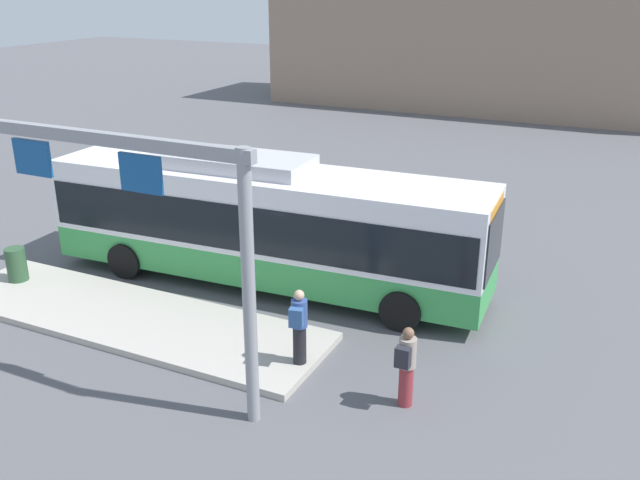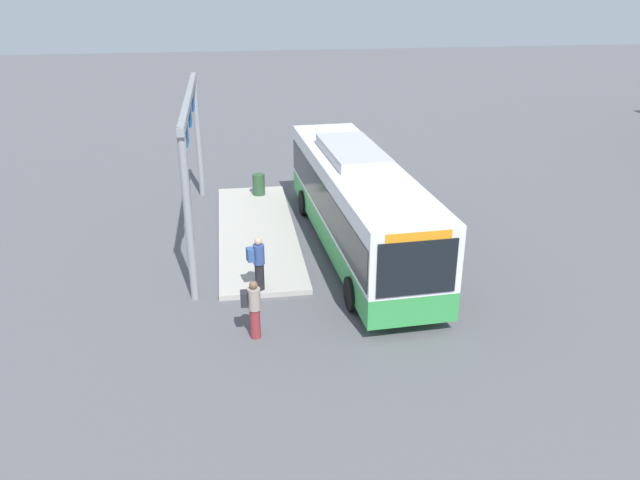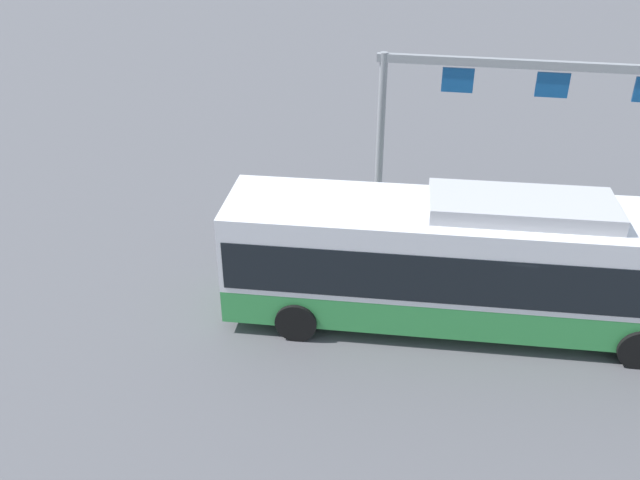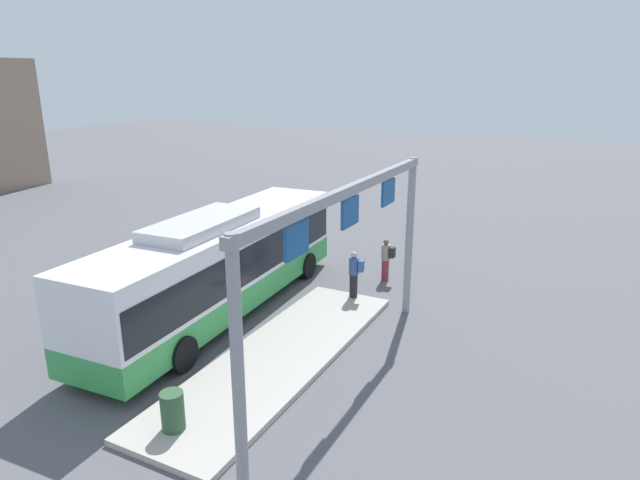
{
  "view_description": "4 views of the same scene",
  "coord_description": "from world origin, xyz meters",
  "px_view_note": "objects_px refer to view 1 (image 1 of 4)",
  "views": [
    {
      "loc": [
        8.69,
        -14.75,
        7.78
      ],
      "look_at": [
        1.65,
        -0.11,
        1.53
      ],
      "focal_mm": 38.72,
      "sensor_mm": 36.0,
      "label": 1
    },
    {
      "loc": [
        19.7,
        -4.24,
        8.98
      ],
      "look_at": [
        3.08,
        -1.76,
        1.76
      ],
      "focal_mm": 35.26,
      "sensor_mm": 36.0,
      "label": 2
    },
    {
      "loc": [
        1.11,
        14.16,
        10.12
      ],
      "look_at": [
        3.81,
        -0.49,
        1.67
      ],
      "focal_mm": 38.14,
      "sensor_mm": 36.0,
      "label": 3
    },
    {
      "loc": [
        -13.71,
        -10.71,
        7.69
      ],
      "look_at": [
        4.16,
        -1.54,
        1.62
      ],
      "focal_mm": 30.89,
      "sensor_mm": 36.0,
      "label": 4
    }
  ],
  "objects_px": {
    "bus_main": "(265,219)",
    "trash_bin": "(17,264)",
    "person_boarding": "(406,365)",
    "person_waiting_near": "(299,325)"
  },
  "relations": [
    {
      "from": "bus_main",
      "to": "trash_bin",
      "type": "xyz_separation_m",
      "value": [
        -5.88,
        -3.06,
        -1.2
      ]
    },
    {
      "from": "person_boarding",
      "to": "trash_bin",
      "type": "relative_size",
      "value": 1.86
    },
    {
      "from": "bus_main",
      "to": "person_boarding",
      "type": "distance_m",
      "value": 6.58
    },
    {
      "from": "bus_main",
      "to": "trash_bin",
      "type": "height_order",
      "value": "bus_main"
    },
    {
      "from": "person_boarding",
      "to": "person_waiting_near",
      "type": "height_order",
      "value": "person_waiting_near"
    },
    {
      "from": "person_waiting_near",
      "to": "trash_bin",
      "type": "height_order",
      "value": "person_waiting_near"
    },
    {
      "from": "bus_main",
      "to": "trash_bin",
      "type": "distance_m",
      "value": 6.73
    },
    {
      "from": "person_waiting_near",
      "to": "bus_main",
      "type": "bearing_deg",
      "value": 25.28
    },
    {
      "from": "bus_main",
      "to": "person_waiting_near",
      "type": "distance_m",
      "value": 4.63
    },
    {
      "from": "bus_main",
      "to": "trash_bin",
      "type": "bearing_deg",
      "value": -155.51
    }
  ]
}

